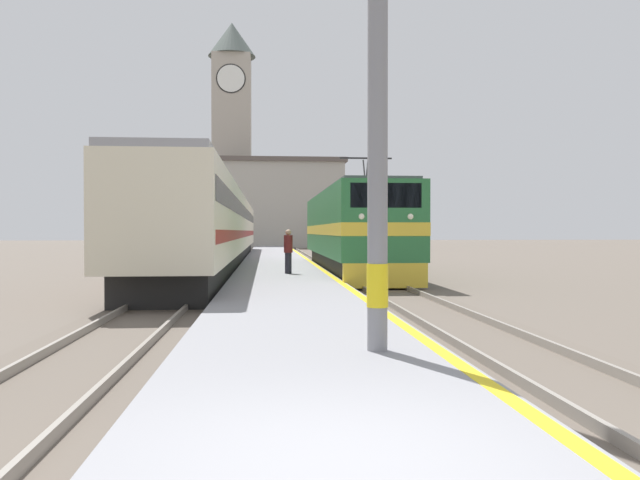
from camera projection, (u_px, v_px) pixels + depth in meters
The scene contains 10 objects.
ground_plane at pixel (278, 266), 34.40m from camera, with size 200.00×200.00×0.00m, color #60564C.
platform at pixel (280, 269), 29.41m from camera, with size 3.83×140.00×0.29m.
rail_track_near at pixel (347, 271), 29.69m from camera, with size 2.84×140.00×0.16m.
rail_track_far at pixel (210, 272), 29.14m from camera, with size 2.83×140.00×0.16m.
locomotive_train at pixel (351, 231), 28.20m from camera, with size 2.92×16.62×4.78m.
passenger_train at pixel (220, 227), 35.99m from camera, with size 2.92×43.84×4.06m.
catenary_mast at pixel (384, 84), 8.55m from camera, with size 2.61×0.30×7.42m.
person_on_platform at pixel (288, 250), 24.16m from camera, with size 0.34×0.34×1.71m.
clock_tower at pixel (232, 127), 81.27m from camera, with size 6.13×6.13×29.10m.
station_building at pixel (261, 204), 73.89m from camera, with size 19.47×10.09×10.25m.
Camera 1 is at (-0.62, -4.45, 1.93)m, focal length 35.00 mm.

